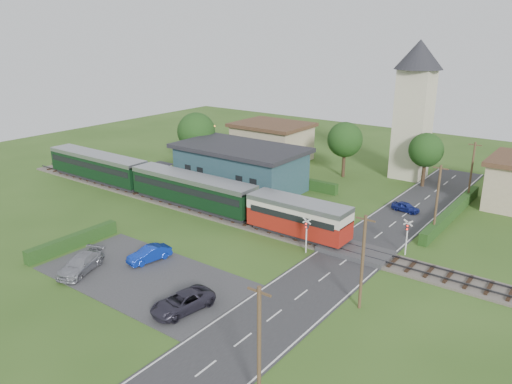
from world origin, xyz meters
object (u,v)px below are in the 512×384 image
Objects in this scene: equipment_hut at (160,174)px; car_park_blue at (149,254)px; crossing_signal_near at (306,230)px; car_on_road at (406,207)px; station_building at (240,167)px; crossing_signal_far at (407,232)px; car_park_dark at (182,302)px; car_park_silver at (81,264)px; train at (171,184)px; pedestrian_near at (257,203)px; house_west at (272,141)px; pedestrian_far at (162,179)px; church_tower at (415,100)px.

equipment_hut reaches higher than car_park_blue.
crossing_signal_near is 15.67m from car_on_road.
crossing_signal_near is at bearing -34.81° from station_building.
car_park_blue is (6.71, -20.85, -1.99)m from station_building.
crossing_signal_far is 0.70× the size of car_park_dark.
car_park_silver is 10.75m from car_park_dark.
equipment_hut is 0.06× the size of train.
station_building reaches higher than crossing_signal_near.
car_park_silver is at bearing -167.12° from car_park_dark.
equipment_hut is 9.92m from station_building.
crossing_signal_near is 1.69× the size of pedestrian_near.
train is 9.26× the size of car_park_dark.
car_park_silver is (-15.89, -29.34, 0.21)m from car_on_road.
train reaches higher than pedestrian_near.
station_building reaches higher than car_park_silver.
crossing_signal_far is (7.20, 4.80, 0.00)m from crossing_signal_near.
train reaches higher than crossing_signal_far.
house_west is 43.48m from car_park_dark.
car_park_blue is at bearing -135.72° from crossing_signal_near.
station_building is at bearing 129.48° from car_park_dark.
station_building is 19.98m from crossing_signal_near.
pedestrian_near is (12.44, -20.56, -1.37)m from house_west.
car_park_dark is 2.64× the size of pedestrian_far.
car_park_blue is (14.71, -15.06, -1.04)m from equipment_hut.
car_on_road is at bearing 19.22° from equipment_hut.
car_on_road is at bearing -45.50° from pedestrian_far.
crossing_signal_far is 16.18m from pedestrian_near.
car_park_dark is at bearing -16.93° from car_park_silver.
house_west is at bearing 17.59° from pedestrian_far.
equipment_hut reaches higher than car_park_dark.
crossing_signal_near is 13.61m from car_park_blue.
car_on_road is at bearing -22.38° from house_west.
equipment_hut is 1.44× the size of pedestrian_far.
house_west is at bearing 125.84° from car_park_dark.
station_building is at bearing 108.76° from car_on_road.
crossing_signal_near is (1.40, -28.41, -8.08)m from church_tower.
car_park_blue is 20.12m from pedestrian_far.
house_west is 2.85× the size of car_park_blue.
pedestrian_near is at bearing 151.58° from crossing_signal_near.
pedestrian_far reaches higher than car_on_road.
car_park_dark is at bearing -15.85° from car_park_blue.
church_tower is 26.26m from pedestrian_near.
car_park_dark is at bearing -116.57° from crossing_signal_far.
car_on_road is at bearing -161.07° from pedestrian_near.
car_park_dark is (-5.16, -28.65, 0.17)m from car_on_road.
car_park_silver is at bearing -131.87° from crossing_signal_near.
church_tower reaches higher than pedestrian_near.
pedestrian_far is (0.81, -0.53, -0.41)m from equipment_hut.
crossing_signal_near is 0.70× the size of car_park_dark.
car_park_silver reaches higher than car_park_dark.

